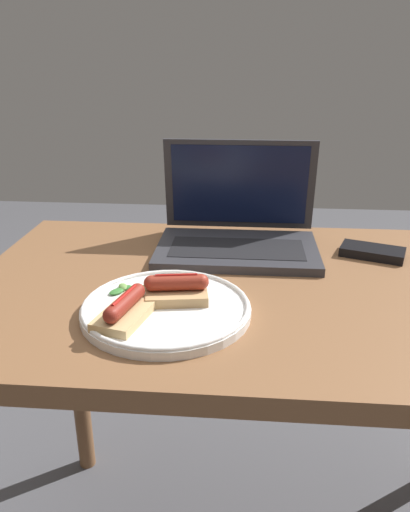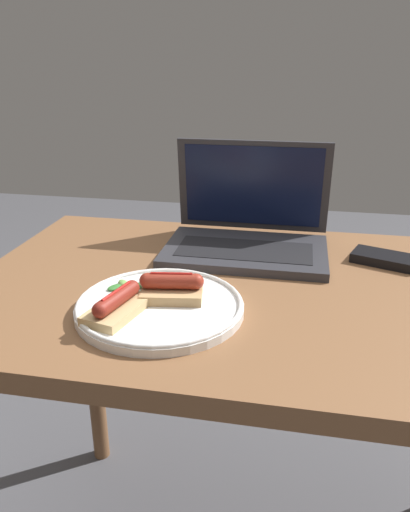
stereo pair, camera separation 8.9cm
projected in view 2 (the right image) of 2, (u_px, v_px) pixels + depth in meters
desk at (264, 326)px, 0.95m from camera, size 1.11×0.67×0.73m
laptop at (247, 232)px, 1.07m from camera, size 0.34×0.25×0.22m
plate at (160, 306)px, 0.82m from camera, size 0.28×0.28×0.02m
sausage_toast_left at (172, 288)px, 0.84m from camera, size 0.11×0.09×0.05m
sausage_toast_middle at (117, 305)px, 0.78m from camera, size 0.09×0.13×0.04m
salad_pile at (130, 287)px, 0.87m from camera, size 0.08×0.08×0.01m
external_drive at (385, 259)px, 1.01m from camera, size 0.14×0.11×0.02m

